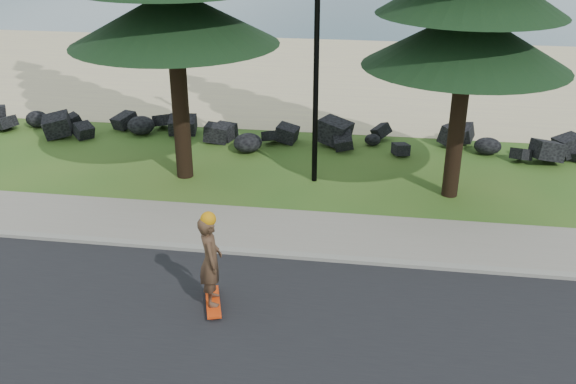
% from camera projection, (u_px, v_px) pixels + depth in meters
% --- Properties ---
extents(ground, '(160.00, 160.00, 0.00)m').
position_uv_depth(ground, '(298.00, 237.00, 14.25)').
color(ground, '#2B591B').
rests_on(ground, ground).
extents(road, '(160.00, 7.00, 0.02)m').
position_uv_depth(road, '(261.00, 371.00, 10.20)').
color(road, black).
rests_on(road, ground).
extents(kerb, '(160.00, 0.20, 0.10)m').
position_uv_depth(kerb, '(293.00, 256.00, 13.42)').
color(kerb, gray).
rests_on(kerb, ground).
extents(sidewalk, '(160.00, 2.00, 0.08)m').
position_uv_depth(sidewalk, '(300.00, 232.00, 14.42)').
color(sidewalk, gray).
rests_on(sidewalk, ground).
extents(beach_sand, '(160.00, 15.00, 0.01)m').
position_uv_depth(beach_sand, '(343.00, 75.00, 27.29)').
color(beach_sand, beige).
rests_on(beach_sand, ground).
extents(seawall_boulders, '(60.00, 2.40, 1.10)m').
position_uv_depth(seawall_boulders, '(323.00, 149.00, 19.29)').
color(seawall_boulders, black).
rests_on(seawall_boulders, ground).
extents(lamp_post, '(0.25, 0.14, 8.14)m').
position_uv_depth(lamp_post, '(317.00, 23.00, 15.41)').
color(lamp_post, black).
rests_on(lamp_post, ground).
extents(skateboarder, '(0.58, 1.06, 1.93)m').
position_uv_depth(skateboarder, '(211.00, 261.00, 11.44)').
color(skateboarder, red).
rests_on(skateboarder, ground).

